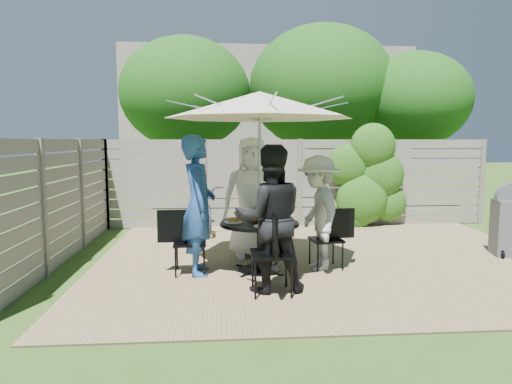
{
  "coord_description": "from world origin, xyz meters",
  "views": [
    {
      "loc": [
        -1.64,
        -6.47,
        1.81
      ],
      "look_at": [
        -1.16,
        -0.12,
        1.1
      ],
      "focal_mm": 32.0,
      "sensor_mm": 36.0,
      "label": 1
    }
  ],
  "objects": [
    {
      "name": "patio_table",
      "position": [
        -1.12,
        -0.32,
        0.49
      ],
      "size": [
        1.14,
        1.14,
        0.71
      ],
      "rotation": [
        0.0,
        0.0,
        0.06
      ],
      "color": "black",
      "rests_on": "ground"
    },
    {
      "name": "plate_right",
      "position": [
        -0.76,
        -0.3,
        0.73
      ],
      "size": [
        0.26,
        0.26,
        0.06
      ],
      "color": "white",
      "rests_on": "patio_table"
    },
    {
      "name": "glass_right",
      "position": [
        -0.87,
        -0.2,
        0.78
      ],
      "size": [
        0.07,
        0.07,
        0.14
      ],
      "primitive_type": "cylinder",
      "color": "silver",
      "rests_on": "patio_table"
    },
    {
      "name": "coffee_cup",
      "position": [
        -1.04,
        -0.1,
        0.77
      ],
      "size": [
        0.08,
        0.08,
        0.12
      ],
      "primitive_type": "cylinder",
      "color": "#C6B293",
      "rests_on": "patio_table"
    },
    {
      "name": "plate_front",
      "position": [
        -1.1,
        -0.68,
        0.73
      ],
      "size": [
        0.26,
        0.26,
        0.06
      ],
      "color": "white",
      "rests_on": "patio_table"
    },
    {
      "name": "person_back",
      "position": [
        -1.18,
        0.51,
        0.94
      ],
      "size": [
        0.95,
        0.66,
        1.88
      ],
      "primitive_type": "imported",
      "rotation": [
        0.0,
        0.0,
        6.35
      ],
      "color": "white",
      "rests_on": "ground"
    },
    {
      "name": "person_front",
      "position": [
        -1.07,
        -1.15,
        0.89
      ],
      "size": [
        0.9,
        0.73,
        1.77
      ],
      "primitive_type": "imported",
      "rotation": [
        0.0,
        0.0,
        3.21
      ],
      "color": "black",
      "rests_on": "ground"
    },
    {
      "name": "glass_back",
      "position": [
        -1.25,
        -0.07,
        0.78
      ],
      "size": [
        0.07,
        0.07,
        0.14
      ],
      "primitive_type": "cylinder",
      "color": "silver",
      "rests_on": "patio_table"
    },
    {
      "name": "bicycle",
      "position": [
        -2.01,
        2.6,
        0.48
      ],
      "size": [
        0.98,
        1.9,
        0.95
      ],
      "primitive_type": "imported",
      "rotation": [
        0.0,
        0.0,
        0.2
      ],
      "color": "#333338",
      "rests_on": "ground"
    },
    {
      "name": "chair_back",
      "position": [
        -1.18,
        0.64,
        0.29
      ],
      "size": [
        0.47,
        0.71,
        0.97
      ],
      "rotation": [
        0.0,
        0.0,
        4.7
      ],
      "color": "black",
      "rests_on": "ground"
    },
    {
      "name": "glass_front",
      "position": [
        -1.0,
        -0.57,
        0.78
      ],
      "size": [
        0.07,
        0.07,
        0.14
      ],
      "primitive_type": "cylinder",
      "color": "silver",
      "rests_on": "patio_table"
    },
    {
      "name": "chair_front",
      "position": [
        -1.06,
        -1.29,
        0.3
      ],
      "size": [
        0.48,
        0.72,
        1.0
      ],
      "rotation": [
        0.0,
        0.0,
        1.57
      ],
      "color": "black",
      "rests_on": "ground"
    },
    {
      "name": "chair_right",
      "position": [
        -0.16,
        -0.26,
        0.26
      ],
      "size": [
        0.65,
        0.46,
        0.87
      ],
      "rotation": [
        0.0,
        0.0,
        3.26
      ],
      "color": "black",
      "rests_on": "ground"
    },
    {
      "name": "chair_left",
      "position": [
        -2.09,
        -0.38,
        0.27
      ],
      "size": [
        0.65,
        0.45,
        0.9
      ],
      "rotation": [
        0.0,
        0.0,
        6.32
      ],
      "color": "black",
      "rests_on": "ground"
    },
    {
      "name": "person_right",
      "position": [
        -0.3,
        -0.27,
        0.81
      ],
      "size": [
        0.67,
        1.08,
        1.62
      ],
      "primitive_type": "imported",
      "rotation": [
        0.0,
        0.0,
        4.78
      ],
      "color": "beige",
      "rests_on": "ground"
    },
    {
      "name": "plate_extra",
      "position": [
        -0.92,
        -0.61,
        0.73
      ],
      "size": [
        0.24,
        0.24,
        0.06
      ],
      "color": "white",
      "rests_on": "patio_table"
    },
    {
      "name": "plate_back",
      "position": [
        -1.15,
        0.04,
        0.73
      ],
      "size": [
        0.26,
        0.26,
        0.06
      ],
      "color": "white",
      "rests_on": "patio_table"
    },
    {
      "name": "umbrella",
      "position": [
        -1.12,
        -0.32,
        2.29
      ],
      "size": [
        2.7,
        2.7,
        2.47
      ],
      "rotation": [
        0.0,
        0.0,
        0.06
      ],
      "color": "silver",
      "rests_on": "ground"
    },
    {
      "name": "backyard_envelope",
      "position": [
        0.09,
        10.29,
        2.61
      ],
      "size": [
        60.0,
        60.0,
        5.0
      ],
      "color": "#32531A",
      "rests_on": "ground"
    },
    {
      "name": "syrup_jug",
      "position": [
        -1.19,
        -0.28,
        0.79
      ],
      "size": [
        0.09,
        0.09,
        0.16
      ],
      "primitive_type": "cylinder",
      "color": "#59280C",
      "rests_on": "patio_table"
    },
    {
      "name": "plate_left",
      "position": [
        -1.48,
        -0.35,
        0.73
      ],
      "size": [
        0.26,
        0.26,
        0.06
      ],
      "color": "white",
      "rests_on": "patio_table"
    },
    {
      "name": "person_left",
      "position": [
        -1.95,
        -0.38,
        0.95
      ],
      "size": [
        0.5,
        0.72,
        1.89
      ],
      "primitive_type": "imported",
      "rotation": [
        0.0,
        0.0,
        7.92
      ],
      "color": "#20488D",
      "rests_on": "ground"
    }
  ]
}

